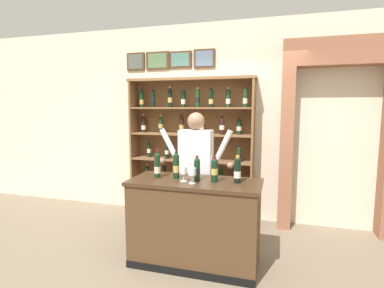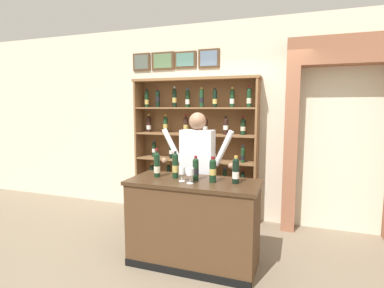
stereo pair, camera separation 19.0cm
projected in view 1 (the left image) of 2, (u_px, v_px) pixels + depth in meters
name	position (u px, v px, depth m)	size (l,w,h in m)	color
ground_plane	(190.00, 263.00, 3.42)	(14.00, 14.00, 0.02)	#7A6B56
back_wall	(219.00, 122.00, 4.78)	(12.00, 0.19, 3.04)	beige
wine_shelf	(191.00, 146.00, 4.73)	(1.99, 0.34, 2.19)	brown
archway_doorway	(336.00, 124.00, 4.19)	(1.49, 0.45, 2.66)	#935B42
tasting_counter	(195.00, 222.00, 3.35)	(1.44, 0.63, 0.96)	#4C331E
shopkeeper	(196.00, 161.00, 3.90)	(1.00, 0.22, 1.68)	#2D3347
tasting_bottle_vin_santo	(157.00, 165.00, 3.42)	(0.07, 0.07, 0.33)	black
tasting_bottle_grappa	(176.00, 166.00, 3.37)	(0.07, 0.07, 0.31)	black
tasting_bottle_rosso	(197.00, 169.00, 3.28)	(0.07, 0.07, 0.27)	black
tasting_bottle_chianti	(215.00, 169.00, 3.21)	(0.07, 0.07, 0.28)	black
tasting_bottle_super_tuscan	(237.00, 170.00, 3.17)	(0.07, 0.07, 0.30)	black
wine_glass_center	(192.00, 172.00, 3.14)	(0.08, 0.08, 0.17)	silver
wine_glass_right	(184.00, 171.00, 3.23)	(0.07, 0.07, 0.16)	silver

